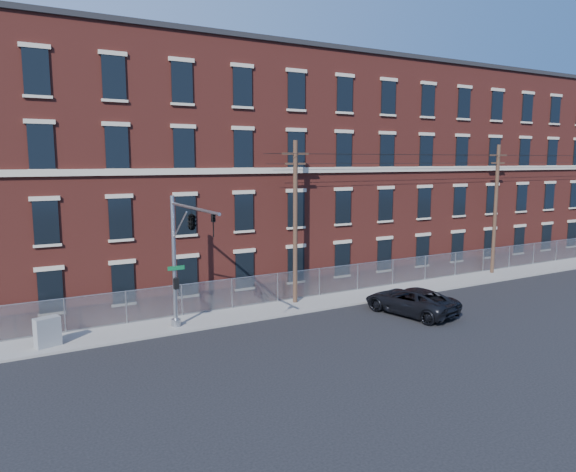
% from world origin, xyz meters
% --- Properties ---
extents(ground, '(140.00, 140.00, 0.00)m').
position_xyz_m(ground, '(0.00, 0.00, 0.00)').
color(ground, black).
rests_on(ground, ground).
extents(sidewalk, '(65.00, 3.00, 0.12)m').
position_xyz_m(sidewalk, '(12.00, 5.00, 0.06)').
color(sidewalk, gray).
rests_on(sidewalk, ground).
extents(mill_building, '(55.30, 14.32, 16.30)m').
position_xyz_m(mill_building, '(12.00, 13.93, 8.15)').
color(mill_building, maroon).
rests_on(mill_building, ground).
extents(chain_link_fence, '(59.06, 0.06, 1.85)m').
position_xyz_m(chain_link_fence, '(12.00, 6.30, 1.06)').
color(chain_link_fence, '#A5A8AD').
rests_on(chain_link_fence, ground).
extents(traffic_signal_mast, '(0.90, 6.75, 7.00)m').
position_xyz_m(traffic_signal_mast, '(-6.00, 2.18, 5.39)').
color(traffic_signal_mast, '#9EA0A5').
rests_on(traffic_signal_mast, ground).
extents(utility_pole_near, '(1.80, 0.28, 10.00)m').
position_xyz_m(utility_pole_near, '(2.00, 5.60, 5.34)').
color(utility_pole_near, '#462E23').
rests_on(utility_pole_near, ground).
extents(utility_pole_mid, '(1.80, 0.28, 10.00)m').
position_xyz_m(utility_pole_mid, '(20.00, 5.60, 5.34)').
color(utility_pole_mid, '#462E23').
rests_on(utility_pole_mid, ground).
extents(overhead_wires, '(40.00, 0.62, 0.62)m').
position_xyz_m(overhead_wires, '(20.00, 5.60, 9.12)').
color(overhead_wires, black).
rests_on(overhead_wires, ground).
extents(pickup_truck, '(3.77, 6.03, 1.55)m').
position_xyz_m(pickup_truck, '(6.84, 0.46, 0.78)').
color(pickup_truck, black).
rests_on(pickup_truck, ground).
extents(utility_cabinet, '(1.25, 0.87, 1.42)m').
position_xyz_m(utility_cabinet, '(-12.28, 4.50, 0.83)').
color(utility_cabinet, slate).
rests_on(utility_cabinet, sidewalk).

